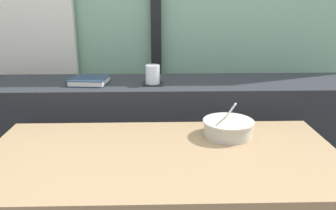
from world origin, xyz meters
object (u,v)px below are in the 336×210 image
soup_bowl (228,128)px  breakfast_table (162,178)px  closed_book (89,81)px  juice_glass (153,75)px  coaster_square (153,84)px

soup_bowl → breakfast_table: bearing=-149.1°
closed_book → juice_glass: bearing=-4.1°
coaster_square → juice_glass: (0.00, 0.00, 0.04)m
breakfast_table → closed_book: (-0.37, 0.61, 0.22)m
soup_bowl → coaster_square: bearing=126.0°
coaster_square → juice_glass: bearing=0.0°
coaster_square → juice_glass: 0.04m
closed_book → breakfast_table: bearing=-58.6°
closed_book → soup_bowl: size_ratio=1.00×
closed_book → soup_bowl: bearing=-35.0°
coaster_square → breakfast_table: bearing=-86.1°
juice_glass → closed_book: bearing=175.9°
juice_glass → closed_book: juice_glass is taller
coaster_square → closed_book: 0.33m
soup_bowl → closed_book: bearing=145.0°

